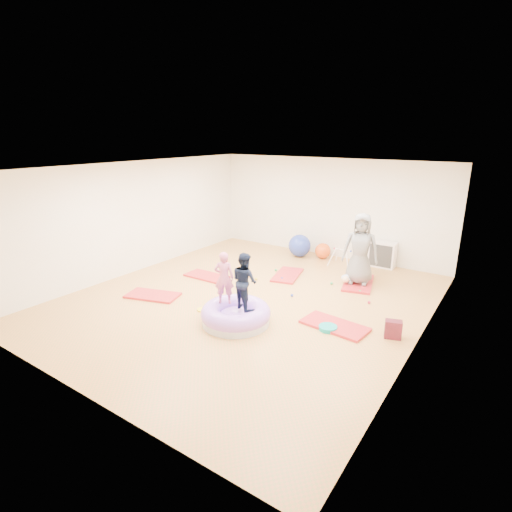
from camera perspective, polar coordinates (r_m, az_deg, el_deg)
The scene contains 19 objects.
room at distance 8.28m, azimuth -1.16°, elevation 2.80°, with size 7.01×8.01×2.81m.
gym_mat_front_left at distance 9.14m, azimuth -14.54°, elevation -5.46°, with size 1.15×0.57×0.05m, color #CF4423.
gym_mat_mid_left at distance 10.09m, azimuth -7.08°, elevation -2.85°, with size 1.09×0.54×0.05m, color #CF4423.
gym_mat_center_back at distance 10.11m, azimuth 4.50°, elevation -2.72°, with size 1.14×0.57×0.05m, color #CF4423.
gym_mat_right at distance 7.68m, azimuth 11.16°, elevation -9.72°, with size 1.21×0.61×0.05m, color #CF4423.
gym_mat_rear_right at distance 9.87m, azimuth 14.40°, elevation -3.73°, with size 1.29×0.64×0.05m, color #CF4423.
inflatable_cushion at distance 7.63m, azimuth -2.90°, elevation -8.42°, with size 1.32×1.32×0.42m.
child_pink at distance 7.54m, azimuth -4.59°, elevation -2.76°, with size 0.37×0.24×1.02m, color #CB5E86.
child_navy at distance 7.29m, azimuth -1.65°, elevation -3.22°, with size 0.52×0.41×1.07m, color black.
adult_caregiver at distance 9.54m, azimuth 14.70°, elevation 1.00°, with size 0.82×0.53×1.67m, color slate.
infant at distance 9.70m, azimuth 12.96°, elevation -3.18°, with size 0.34×0.34×0.20m.
ball_pit_balls at distance 9.53m, azimuth 4.87°, elevation -3.93°, with size 4.33×2.27×0.07m.
exercise_ball_blue at distance 11.66m, azimuth 6.25°, elevation 1.49°, with size 0.65×0.65×0.65m, color #2439A4.
exercise_ball_orange at distance 11.59m, azimuth 9.52°, elevation 0.74°, with size 0.45×0.45×0.45m, color #DC4E16.
infant_play_gym at distance 10.96m, azimuth 12.22°, elevation 0.15°, with size 0.62×0.59×0.48m.
cube_shelf at distance 11.19m, azimuth 17.58°, elevation 0.21°, with size 0.69×0.34×0.69m.
balance_disc at distance 7.54m, azimuth 10.24°, elevation -10.08°, with size 0.34×0.34×0.07m, color #0A9D9E.
backpack at distance 7.50m, azimuth 19.00°, elevation -9.88°, with size 0.29×0.18×0.33m, color maroon.
yellow_toy at distance 8.26m, azimuth -7.70°, elevation -7.61°, with size 0.21×0.21×0.03m, color yellow.
Camera 1 is at (4.63, -6.55, 3.46)m, focal length 28.00 mm.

